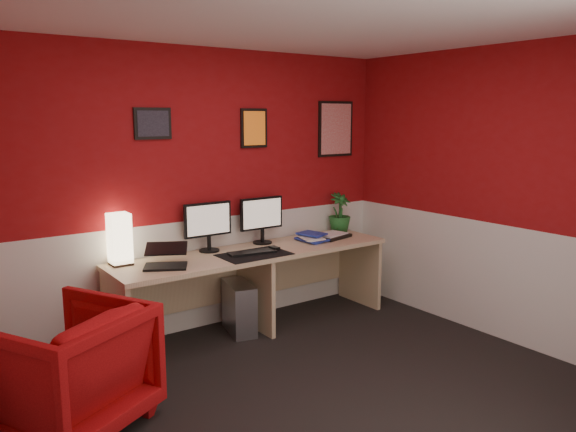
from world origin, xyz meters
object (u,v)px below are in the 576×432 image
at_px(shoji_lamp, 120,241).
at_px(laptop, 165,254).
at_px(zen_tray, 331,236).
at_px(monitor_right, 262,213).
at_px(monitor_left, 209,219).
at_px(desk, 255,290).
at_px(potted_plant, 340,213).
at_px(armchair, 66,369).
at_px(pc_tower, 239,308).

height_order(shoji_lamp, laptop, shoji_lamp).
bearing_deg(zen_tray, monitor_right, 164.85).
xyz_separation_m(monitor_left, zen_tray, (1.25, -0.19, -0.28)).
xyz_separation_m(desk, shoji_lamp, (-1.13, 0.22, 0.56)).
bearing_deg(laptop, zen_tray, 31.26).
distance_m(shoji_lamp, potted_plant, 2.29).
height_order(monitor_left, potted_plant, monitor_left).
relative_size(zen_tray, potted_plant, 0.86).
distance_m(zen_tray, armchair, 2.86).
xyz_separation_m(shoji_lamp, zen_tray, (2.04, -0.20, -0.18)).
xyz_separation_m(monitor_left, pc_tower, (0.18, -0.19, -0.80)).
xyz_separation_m(desk, potted_plant, (1.15, 0.19, 0.57)).
bearing_deg(laptop, armchair, -116.61).
distance_m(shoji_lamp, laptop, 0.40).
bearing_deg(monitor_right, shoji_lamp, 179.46).
bearing_deg(laptop, monitor_right, 42.60).
bearing_deg(shoji_lamp, monitor_right, -0.54).
bearing_deg(monitor_right, zen_tray, -15.15).
relative_size(monitor_left, armchair, 0.68).
relative_size(monitor_right, potted_plant, 1.43).
bearing_deg(potted_plant, shoji_lamp, 179.17).
bearing_deg(laptop, potted_plant, 35.57).
relative_size(shoji_lamp, armchair, 0.47).
distance_m(shoji_lamp, zen_tray, 2.06).
bearing_deg(monitor_left, potted_plant, -1.08).
height_order(zen_tray, potted_plant, potted_plant).
distance_m(monitor_right, armchair, 2.34).
relative_size(monitor_left, zen_tray, 1.66).
bearing_deg(desk, pc_tower, 170.30).
bearing_deg(potted_plant, monitor_left, 178.92).
bearing_deg(armchair, laptop, -172.95).
height_order(laptop, zen_tray, laptop).
height_order(shoji_lamp, potted_plant, potted_plant).
xyz_separation_m(monitor_right, potted_plant, (0.93, -0.02, -0.09)).
xyz_separation_m(laptop, potted_plant, (2.03, 0.26, 0.09)).
bearing_deg(shoji_lamp, zen_tray, -5.58).
xyz_separation_m(shoji_lamp, monitor_right, (1.35, -0.01, 0.09)).
distance_m(desk, monitor_right, 0.72).
distance_m(monitor_left, monitor_right, 0.56).
height_order(zen_tray, armchair, armchair).
distance_m(desk, zen_tray, 0.98).
height_order(desk, zen_tray, zen_tray).
height_order(monitor_right, potted_plant, monitor_right).
distance_m(laptop, monitor_left, 0.63).
xyz_separation_m(monitor_left, armchair, (-1.49, -0.95, -0.63)).
xyz_separation_m(desk, armchair, (-1.83, -0.73, 0.02)).
bearing_deg(desk, shoji_lamp, 168.89).
bearing_deg(zen_tray, pc_tower, 179.83).
height_order(monitor_right, zen_tray, monitor_right).
bearing_deg(armchair, pc_tower, 176.50).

